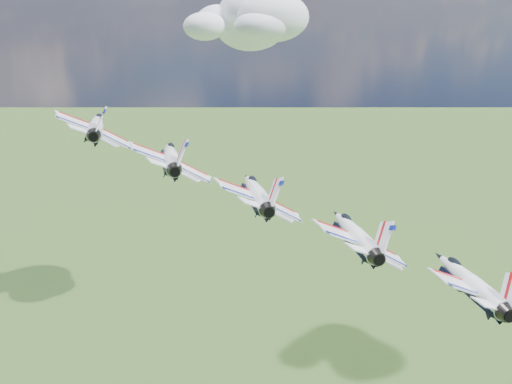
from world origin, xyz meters
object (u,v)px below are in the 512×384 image
object	(u,v)px
jet_3	(354,233)
jet_4	(468,281)
jet_1	(171,156)
jet_2	(256,192)
jet_0	(96,125)

from	to	relation	value
jet_3	jet_4	xyz separation A→B (m)	(8.15, -9.43, -2.70)
jet_1	jet_2	bearing A→B (deg)	-41.69
jet_0	jet_3	xyz separation A→B (m)	(24.46, -28.28, -8.10)
jet_0	jet_3	size ratio (longest dim) A/B	1.00
jet_3	jet_4	size ratio (longest dim) A/B	1.00
jet_1	jet_3	xyz separation A→B (m)	(16.30, -18.85, -5.40)
jet_4	jet_3	bearing A→B (deg)	138.31
jet_2	jet_1	bearing A→B (deg)	138.31
jet_0	jet_1	bearing A→B (deg)	-41.69
jet_1	jet_3	world-z (taller)	jet_1
jet_2	jet_4	xyz separation A→B (m)	(16.30, -18.85, -5.40)
jet_3	jet_2	bearing A→B (deg)	138.31
jet_0	jet_2	size ratio (longest dim) A/B	1.00
jet_2	jet_4	size ratio (longest dim) A/B	1.00
jet_1	jet_4	distance (m)	38.25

